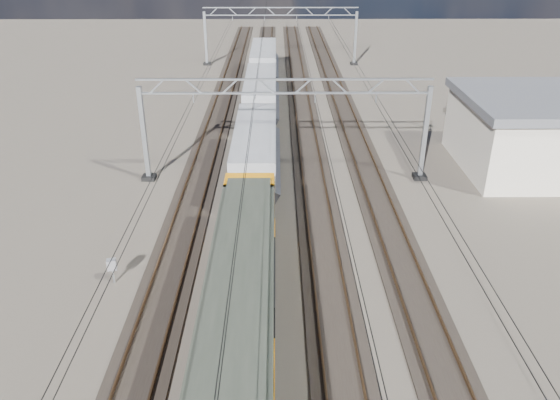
{
  "coord_description": "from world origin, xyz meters",
  "views": [
    {
      "loc": [
        -0.55,
        -30.98,
        15.74
      ],
      "look_at": [
        -0.37,
        -4.16,
        2.4
      ],
      "focal_mm": 35.0,
      "sensor_mm": 36.0,
      "label": 1
    }
  ],
  "objects_px": {
    "catenary_gantry_far": "(281,34)",
    "trackside_cabinet": "(112,265)",
    "locomotive": "(240,310)",
    "hopper_wagon_third": "(264,60)",
    "hopper_wagon_lead": "(255,149)",
    "hopper_wagon_mid": "(261,93)",
    "catenary_gantry_mid": "(285,126)"
  },
  "relations": [
    {
      "from": "catenary_gantry_far",
      "to": "catenary_gantry_mid",
      "type": "bearing_deg",
      "value": -90.0
    },
    {
      "from": "catenary_gantry_mid",
      "to": "hopper_wagon_third",
      "type": "bearing_deg",
      "value": 94.03
    },
    {
      "from": "hopper_wagon_third",
      "to": "catenary_gantry_far",
      "type": "bearing_deg",
      "value": 75.32
    },
    {
      "from": "catenary_gantry_mid",
      "to": "catenary_gantry_far",
      "type": "distance_m",
      "value": 36.0
    },
    {
      "from": "hopper_wagon_lead",
      "to": "hopper_wagon_third",
      "type": "relative_size",
      "value": 1.0
    },
    {
      "from": "catenary_gantry_far",
      "to": "hopper_wagon_lead",
      "type": "distance_m",
      "value": 36.13
    },
    {
      "from": "hopper_wagon_lead",
      "to": "locomotive",
      "type": "bearing_deg",
      "value": -90.0
    },
    {
      "from": "locomotive",
      "to": "hopper_wagon_lead",
      "type": "relative_size",
      "value": 1.62
    },
    {
      "from": "hopper_wagon_mid",
      "to": "trackside_cabinet",
      "type": "distance_m",
      "value": 27.5
    },
    {
      "from": "catenary_gantry_far",
      "to": "hopper_wagon_mid",
      "type": "height_order",
      "value": "catenary_gantry_far"
    },
    {
      "from": "catenary_gantry_far",
      "to": "trackside_cabinet",
      "type": "xyz_separation_m",
      "value": [
        -8.63,
        -48.5,
        -2.88
      ]
    },
    {
      "from": "catenary_gantry_mid",
      "to": "hopper_wagon_mid",
      "type": "xyz_separation_m",
      "value": [
        -2.0,
        14.16,
        -1.67
      ]
    },
    {
      "from": "trackside_cabinet",
      "to": "hopper_wagon_third",
      "type": "bearing_deg",
      "value": 69.42
    },
    {
      "from": "catenary_gantry_far",
      "to": "locomotive",
      "type": "height_order",
      "value": "catenary_gantry_far"
    },
    {
      "from": "catenary_gantry_far",
      "to": "hopper_wagon_lead",
      "type": "relative_size",
      "value": 1.53
    },
    {
      "from": "hopper_wagon_mid",
      "to": "hopper_wagon_third",
      "type": "distance_m",
      "value": 14.2
    },
    {
      "from": "locomotive",
      "to": "trackside_cabinet",
      "type": "height_order",
      "value": "locomotive"
    },
    {
      "from": "catenary_gantry_far",
      "to": "trackside_cabinet",
      "type": "distance_m",
      "value": 49.34
    },
    {
      "from": "locomotive",
      "to": "hopper_wagon_third",
      "type": "distance_m",
      "value": 46.1
    },
    {
      "from": "hopper_wagon_lead",
      "to": "trackside_cabinet",
      "type": "distance_m",
      "value": 14.16
    },
    {
      "from": "locomotive",
      "to": "hopper_wagon_lead",
      "type": "bearing_deg",
      "value": 90.0
    },
    {
      "from": "catenary_gantry_mid",
      "to": "catenary_gantry_far",
      "type": "relative_size",
      "value": 1.0
    },
    {
      "from": "hopper_wagon_mid",
      "to": "locomotive",
      "type": "bearing_deg",
      "value": -90.0
    },
    {
      "from": "locomotive",
      "to": "hopper_wagon_lead",
      "type": "height_order",
      "value": "locomotive"
    },
    {
      "from": "catenary_gantry_far",
      "to": "trackside_cabinet",
      "type": "height_order",
      "value": "catenary_gantry_far"
    },
    {
      "from": "hopper_wagon_mid",
      "to": "hopper_wagon_third",
      "type": "height_order",
      "value": "same"
    },
    {
      "from": "trackside_cabinet",
      "to": "catenary_gantry_far",
      "type": "bearing_deg",
      "value": 68.55
    },
    {
      "from": "hopper_wagon_mid",
      "to": "hopper_wagon_third",
      "type": "bearing_deg",
      "value": 90.0
    },
    {
      "from": "catenary_gantry_mid",
      "to": "locomotive",
      "type": "xyz_separation_m",
      "value": [
        -2.0,
        -17.73,
        -1.58
      ]
    },
    {
      "from": "catenary_gantry_far",
      "to": "hopper_wagon_third",
      "type": "xyz_separation_m",
      "value": [
        -2.0,
        -7.64,
        -1.67
      ]
    },
    {
      "from": "locomotive",
      "to": "hopper_wagon_mid",
      "type": "xyz_separation_m",
      "value": [
        -0.0,
        31.9,
        -0.09
      ]
    },
    {
      "from": "trackside_cabinet",
      "to": "hopper_wagon_mid",
      "type": "bearing_deg",
      "value": 64.68
    }
  ]
}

